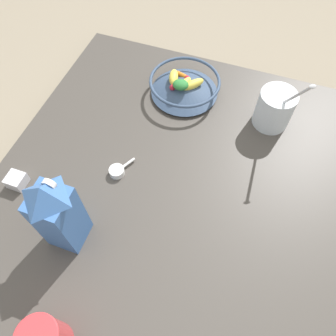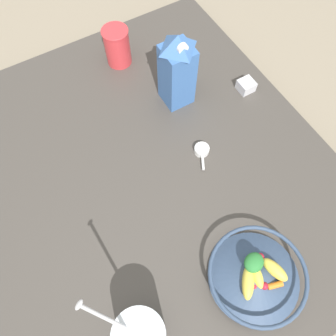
{
  "view_description": "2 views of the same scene",
  "coord_description": "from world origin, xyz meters",
  "px_view_note": "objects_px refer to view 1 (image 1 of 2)",
  "views": [
    {
      "loc": [
        -0.06,
        0.38,
        0.84
      ],
      "look_at": [
        0.09,
        -0.05,
        0.11
      ],
      "focal_mm": 35.0,
      "sensor_mm": 36.0,
      "label": 1
    },
    {
      "loc": [
        -0.08,
        -0.38,
        0.88
      ],
      "look_at": [
        0.12,
        -0.04,
        0.08
      ],
      "focal_mm": 35.0,
      "sensor_mm": 36.0,
      "label": 2
    }
  ],
  "objects_px": {
    "spice_jar": "(17,181)",
    "fruit_bowl": "(184,85)",
    "yogurt_tub": "(275,107)",
    "milk_carton": "(57,214)"
  },
  "relations": [
    {
      "from": "yogurt_tub",
      "to": "fruit_bowl",
      "type": "bearing_deg",
      "value": -5.08
    },
    {
      "from": "yogurt_tub",
      "to": "spice_jar",
      "type": "xyz_separation_m",
      "value": [
        0.63,
        0.46,
        -0.05
      ]
    },
    {
      "from": "yogurt_tub",
      "to": "spice_jar",
      "type": "distance_m",
      "value": 0.78
    },
    {
      "from": "yogurt_tub",
      "to": "spice_jar",
      "type": "bearing_deg",
      "value": 36.4
    },
    {
      "from": "fruit_bowl",
      "to": "spice_jar",
      "type": "relative_size",
      "value": 4.83
    },
    {
      "from": "fruit_bowl",
      "to": "milk_carton",
      "type": "height_order",
      "value": "milk_carton"
    },
    {
      "from": "milk_carton",
      "to": "yogurt_tub",
      "type": "relative_size",
      "value": 0.98
    },
    {
      "from": "fruit_bowl",
      "to": "spice_jar",
      "type": "xyz_separation_m",
      "value": [
        0.33,
        0.49,
        -0.02
      ]
    },
    {
      "from": "spice_jar",
      "to": "fruit_bowl",
      "type": "bearing_deg",
      "value": -124.23
    },
    {
      "from": "fruit_bowl",
      "to": "milk_carton",
      "type": "distance_m",
      "value": 0.59
    }
  ]
}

